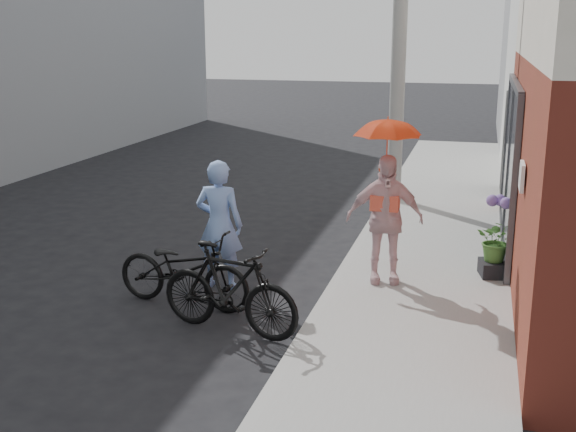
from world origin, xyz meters
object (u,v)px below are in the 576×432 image
at_px(bike_left, 184,269).
at_px(planter, 495,268).
at_px(officer, 219,225).
at_px(bike_right, 229,289).
at_px(kimono_woman, 384,219).
at_px(utility_pole, 400,22).

height_order(bike_left, planter, bike_left).
bearing_deg(officer, bike_left, 73.01).
relative_size(bike_right, kimono_woman, 1.03).
relative_size(utility_pole, bike_left, 3.82).
xyz_separation_m(officer, planter, (3.57, 1.08, -0.65)).
bearing_deg(bike_left, bike_right, -120.13).
xyz_separation_m(bike_right, kimono_woman, (1.50, 1.87, 0.45)).
bearing_deg(planter, kimono_woman, -157.45).
distance_m(bike_left, bike_right, 1.05).
bearing_deg(planter, officer, -163.22).
relative_size(officer, bike_left, 0.95).
xyz_separation_m(utility_pole, kimono_woman, (0.45, -4.82, -2.52)).
bearing_deg(planter, utility_pole, 114.25).
height_order(bike_right, planter, bike_right).
height_order(kimono_woman, planter, kimono_woman).
bearing_deg(bike_left, kimono_woman, -54.67).
xyz_separation_m(bike_left, kimono_woman, (2.33, 1.23, 0.49)).
bearing_deg(officer, bike_right, 112.36).
xyz_separation_m(officer, kimono_woman, (2.12, 0.47, 0.10)).
height_order(bike_left, kimono_woman, kimono_woman).
bearing_deg(kimono_woman, utility_pole, 82.94).
bearing_deg(utility_pole, bike_right, -98.89).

